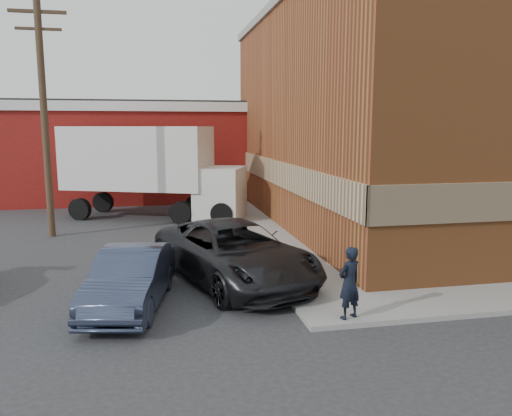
{
  "coord_description": "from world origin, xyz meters",
  "views": [
    {
      "loc": [
        -3.56,
        -11.09,
        4.18
      ],
      "look_at": [
        -0.57,
        3.48,
        1.76
      ],
      "focal_mm": 35.0,
      "sensor_mm": 36.0,
      "label": 1
    }
  ],
  "objects": [
    {
      "name": "brick_building",
      "position": [
        8.5,
        9.0,
        4.68
      ],
      "size": [
        14.25,
        18.25,
        9.36
      ],
      "color": "brown",
      "rests_on": "ground"
    },
    {
      "name": "ground",
      "position": [
        0.0,
        0.0,
        0.0
      ],
      "size": [
        90.0,
        90.0,
        0.0
      ],
      "primitive_type": "plane",
      "color": "#28282B",
      "rests_on": "ground"
    },
    {
      "name": "suv_a",
      "position": [
        -1.5,
        1.91,
        0.82
      ],
      "size": [
        4.48,
        6.43,
        1.63
      ],
      "primitive_type": "imported",
      "rotation": [
        0.0,
        0.0,
        0.33
      ],
      "color": "black",
      "rests_on": "ground"
    },
    {
      "name": "man",
      "position": [
        0.44,
        -1.49,
        0.91
      ],
      "size": [
        0.67,
        0.57,
        1.57
      ],
      "primitive_type": "imported",
      "rotation": [
        0.0,
        0.0,
        3.54
      ],
      "color": "black",
      "rests_on": "sidewalk_south"
    },
    {
      "name": "box_truck",
      "position": [
        -3.51,
        12.19,
        2.43
      ],
      "size": [
        8.84,
        5.56,
        4.21
      ],
      "rotation": [
        0.0,
        0.0,
        -0.39
      ],
      "color": "silver",
      "rests_on": "ground"
    },
    {
      "name": "warehouse",
      "position": [
        -6.0,
        20.0,
        2.81
      ],
      "size": [
        16.3,
        8.3,
        5.6
      ],
      "color": "maroon",
      "rests_on": "ground"
    },
    {
      "name": "sedan",
      "position": [
        -4.18,
        0.5,
        0.69
      ],
      "size": [
        2.23,
        4.36,
        1.37
      ],
      "primitive_type": "imported",
      "rotation": [
        0.0,
        0.0,
        -0.2
      ],
      "color": "#303950",
      "rests_on": "ground"
    },
    {
      "name": "sidewalk_west",
      "position": [
        0.6,
        9.0,
        0.06
      ],
      "size": [
        1.8,
        18.0,
        0.12
      ],
      "primitive_type": "cube",
      "color": "gray",
      "rests_on": "ground"
    },
    {
      "name": "utility_pole",
      "position": [
        -7.5,
        9.0,
        4.75
      ],
      "size": [
        2.0,
        0.26,
        9.0
      ],
      "color": "#4C3726",
      "rests_on": "ground"
    }
  ]
}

